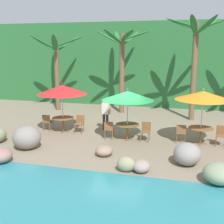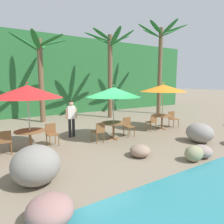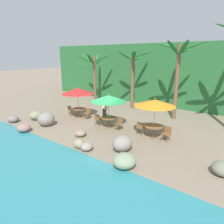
{
  "view_description": "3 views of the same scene",
  "coord_description": "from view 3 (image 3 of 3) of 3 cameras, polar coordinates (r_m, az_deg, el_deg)",
  "views": [
    {
      "loc": [
        3.33,
        -13.2,
        4.24
      ],
      "look_at": [
        -0.36,
        0.4,
        1.16
      ],
      "focal_mm": 47.72,
      "sensor_mm": 36.0,
      "label": 1
    },
    {
      "loc": [
        -4.33,
        -7.54,
        2.52
      ],
      "look_at": [
        0.58,
        0.07,
        1.18
      ],
      "focal_mm": 32.8,
      "sensor_mm": 36.0,
      "label": 2
    },
    {
      "loc": [
        8.85,
        -10.74,
        4.91
      ],
      "look_at": [
        0.56,
        0.22,
        1.06
      ],
      "focal_mm": 32.73,
      "sensor_mm": 36.0,
      "label": 3
    }
  ],
  "objects": [
    {
      "name": "ground_plane",
      "position": [
        14.75,
        -2.23,
        -3.79
      ],
      "size": [
        120.0,
        120.0,
        0.0
      ],
      "primitive_type": "plane",
      "color": "gray"
    },
    {
      "name": "terrace_deck",
      "position": [
        14.75,
        -2.23,
        -3.77
      ],
      "size": [
        18.0,
        5.2,
        0.01
      ],
      "color": "gray",
      "rests_on": "ground"
    },
    {
      "name": "foliage_backdrop",
      "position": [
        21.71,
        13.14,
        10.21
      ],
      "size": [
        28.0,
        2.4,
        6.0
      ],
      "color": "#286633",
      "rests_on": "ground"
    },
    {
      "name": "rock_seawall",
      "position": [
        12.99,
        -11.35,
        -5.17
      ],
      "size": [
        14.88,
        3.23,
        0.98
      ],
      "color": "gray",
      "rests_on": "ground"
    },
    {
      "name": "umbrella_red",
      "position": [
        16.34,
        -9.61,
        5.82
      ],
      "size": [
        2.49,
        2.49,
        2.52
      ],
      "color": "silver",
      "rests_on": "ground"
    },
    {
      "name": "dining_table_red",
      "position": [
        16.67,
        -9.37,
        0.52
      ],
      "size": [
        1.1,
        1.1,
        0.74
      ],
      "color": "brown",
      "rests_on": "ground"
    },
    {
      "name": "chair_red_seaward",
      "position": [
        16.21,
        -6.91,
        -0.18
      ],
      "size": [
        0.45,
        0.46,
        0.87
      ],
      "color": "brown",
      "rests_on": "ground"
    },
    {
      "name": "chair_red_inland",
      "position": [
        17.25,
        -11.5,
        0.58
      ],
      "size": [
        0.43,
        0.43,
        0.87
      ],
      "color": "brown",
      "rests_on": "ground"
    },
    {
      "name": "umbrella_green",
      "position": [
        13.77,
        -0.98,
        3.81
      ],
      "size": [
        2.39,
        2.39,
        2.41
      ],
      "color": "silver",
      "rests_on": "ground"
    },
    {
      "name": "dining_table_green",
      "position": [
        14.14,
        -0.96,
        -2.01
      ],
      "size": [
        1.1,
        1.1,
        0.74
      ],
      "color": "brown",
      "rests_on": "ground"
    },
    {
      "name": "chair_green_seaward",
      "position": [
        13.74,
        2.01,
        -3.0
      ],
      "size": [
        0.43,
        0.44,
        0.87
      ],
      "color": "brown",
      "rests_on": "ground"
    },
    {
      "name": "chair_green_inland",
      "position": [
        14.56,
        -3.97,
        -1.95
      ],
      "size": [
        0.46,
        0.47,
        0.87
      ],
      "color": "brown",
      "rests_on": "ground"
    },
    {
      "name": "umbrella_orange",
      "position": [
        12.26,
        11.92,
        2.52
      ],
      "size": [
        2.43,
        2.43,
        2.5
      ],
      "color": "silver",
      "rests_on": "ground"
    },
    {
      "name": "dining_table_orange",
      "position": [
        12.7,
        11.53,
        -4.42
      ],
      "size": [
        1.1,
        1.1,
        0.74
      ],
      "color": "brown",
      "rests_on": "ground"
    },
    {
      "name": "chair_orange_seaward",
      "position": [
        12.43,
        15.07,
        -5.61
      ],
      "size": [
        0.46,
        0.47,
        0.87
      ],
      "color": "brown",
      "rests_on": "ground"
    },
    {
      "name": "chair_orange_inland",
      "position": [
        12.99,
        7.9,
        -4.27
      ],
      "size": [
        0.44,
        0.44,
        0.87
      ],
      "color": "brown",
      "rests_on": "ground"
    },
    {
      "name": "palm_tree_nearest",
      "position": [
        21.56,
        -4.92,
        11.75
      ],
      "size": [
        3.69,
        3.43,
        5.03
      ],
      "color": "brown",
      "rests_on": "ground"
    },
    {
      "name": "palm_tree_second",
      "position": [
        19.13,
        5.87,
        11.8
      ],
      "size": [
        3.49,
        3.22,
        5.34
      ],
      "color": "brown",
      "rests_on": "ground"
    },
    {
      "name": "palm_tree_third",
      "position": [
        16.36,
        17.97,
        12.1
      ],
      "size": [
        3.47,
        3.41,
        5.91
      ],
      "color": "brown",
      "rests_on": "ground"
    },
    {
      "name": "waiter_in_white",
      "position": [
        15.89,
        -2.14,
        1.36
      ],
      "size": [
        0.52,
        0.26,
        1.7
      ],
      "color": "#232328",
      "rests_on": "ground"
    }
  ]
}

